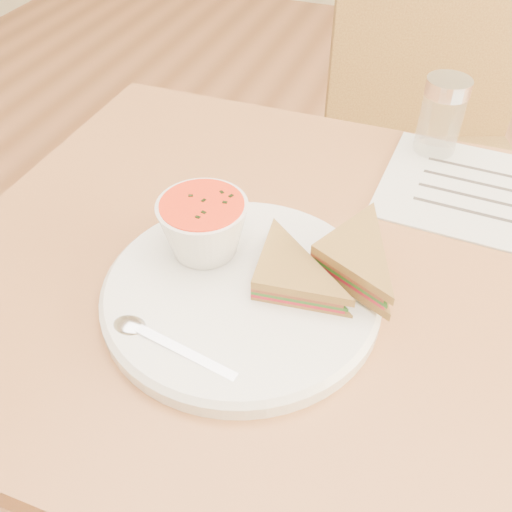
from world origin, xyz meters
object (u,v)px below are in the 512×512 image
at_px(plate, 241,293).
at_px(soup_bowl, 204,230).
at_px(chair_far, 433,180).
at_px(condiment_shaker, 441,117).
at_px(dining_table, 334,445).

relative_size(plate, soup_bowl, 3.01).
height_order(chair_far, plate, chair_far).
bearing_deg(chair_far, plate, 54.83).
relative_size(chair_far, condiment_shaker, 8.64).
xyz_separation_m(chair_far, condiment_shaker, (-0.01, -0.31, 0.31)).
distance_m(dining_table, condiment_shaker, 0.53).
height_order(soup_bowl, condiment_shaker, condiment_shaker).
distance_m(dining_table, chair_far, 0.63).
xyz_separation_m(chair_far, plate, (-0.17, -0.69, 0.26)).
height_order(chair_far, soup_bowl, chair_far).
height_order(dining_table, chair_far, chair_far).
bearing_deg(chair_far, soup_bowl, 49.21).
relative_size(chair_far, soup_bowl, 9.64).
bearing_deg(plate, condiment_shaker, 67.25).
distance_m(chair_far, plate, 0.76).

